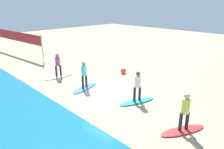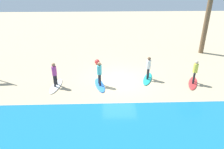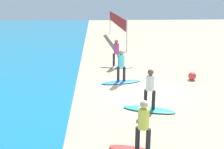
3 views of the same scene
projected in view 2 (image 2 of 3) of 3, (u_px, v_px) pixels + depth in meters
ground_plane at (120, 81)px, 15.25m from camera, size 60.00×60.00×0.00m
surfboard_red at (193, 83)px, 14.83m from camera, size 1.37×2.14×0.09m
surfer_red at (195, 70)px, 14.40m from camera, size 0.32×0.43×1.64m
surfboard_teal at (148, 79)px, 15.42m from camera, size 1.22×2.17×0.09m
surfer_teal at (149, 66)px, 14.99m from camera, size 0.32×0.44×1.64m
surfboard_blue at (100, 85)px, 14.56m from camera, size 0.99×2.17×0.09m
surfer_blue at (99, 72)px, 14.13m from camera, size 0.32×0.45×1.64m
surfboard_white at (56, 86)px, 14.43m from camera, size 0.82×2.15×0.09m
surfer_white at (54, 73)px, 14.01m from camera, size 0.32×0.46×1.64m
beach_ball at (97, 62)px, 17.93m from camera, size 0.42×0.42×0.42m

